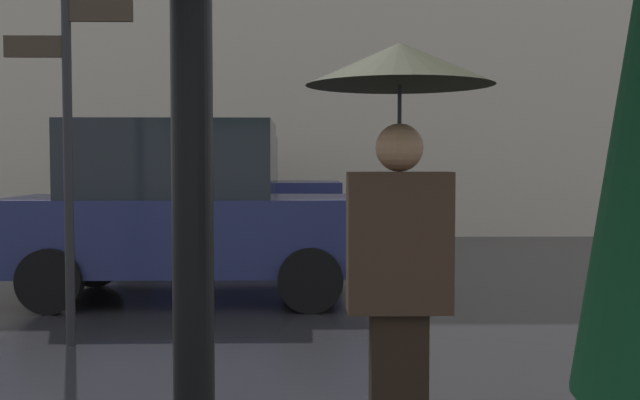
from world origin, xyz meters
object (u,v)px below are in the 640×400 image
(street_signpost, at_px, (68,126))
(pedestrian_with_umbrella, at_px, (399,160))
(parked_car_right, at_px, (220,194))
(parked_car_left, at_px, (186,210))

(street_signpost, bearing_deg, pedestrian_with_umbrella, -49.52)
(pedestrian_with_umbrella, xyz_separation_m, parked_car_right, (-1.91, 9.54, -0.55))
(pedestrian_with_umbrella, height_order, parked_car_left, pedestrian_with_umbrella)
(pedestrian_with_umbrella, bearing_deg, parked_car_left, -114.20)
(pedestrian_with_umbrella, bearing_deg, street_signpost, -93.24)
(pedestrian_with_umbrella, distance_m, parked_car_right, 9.74)
(parked_car_left, height_order, street_signpost, street_signpost)
(street_signpost, bearing_deg, parked_car_right, 85.31)
(parked_car_left, relative_size, parked_car_right, 1.03)
(pedestrian_with_umbrella, relative_size, street_signpost, 0.69)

